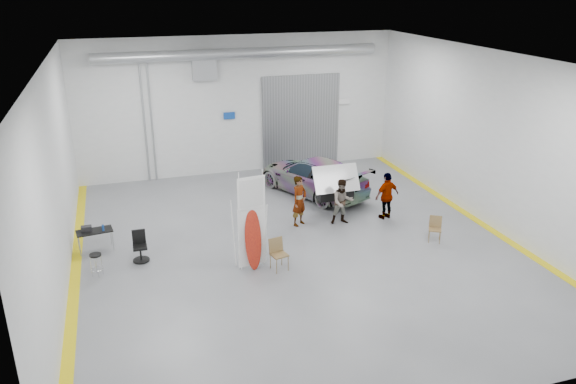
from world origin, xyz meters
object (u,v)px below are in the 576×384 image
object	(u,v)px
folding_chair_near	(279,260)
office_chair	(140,248)
sedan_car	(313,176)
person_c	(387,196)
surfboard_display	(251,231)
work_table	(92,231)
shop_stool	(97,265)
folding_chair_far	(434,234)
person_a	(299,201)
person_b	(342,202)

from	to	relation	value
folding_chair_near	office_chair	xyz separation A→B (m)	(-3.93, 1.84, 0.12)
sedan_car	person_c	size ratio (longest dim) A/B	2.90
surfboard_display	work_table	size ratio (longest dim) A/B	2.66
shop_stool	work_table	bearing A→B (deg)	93.27
surfboard_display	shop_stool	xyz separation A→B (m)	(-4.45, 0.94, -0.91)
folding_chair_near	folding_chair_far	bearing A→B (deg)	-9.24
person_c	folding_chair_near	world-z (taller)	person_c
person_a	folding_chair_near	size ratio (longest dim) A/B	1.88
sedan_car	shop_stool	distance (m)	9.50
shop_stool	office_chair	size ratio (longest dim) A/B	0.73
shop_stool	office_chair	world-z (taller)	office_chair
person_b	surfboard_display	bearing A→B (deg)	-143.05
sedan_car	office_chair	size ratio (longest dim) A/B	5.24
shop_stool	person_b	bearing A→B (deg)	9.29
folding_chair_far	office_chair	world-z (taller)	office_chair
person_a	person_b	distance (m)	1.53
person_a	folding_chair_near	xyz separation A→B (m)	(-1.61, -2.94, -0.61)
person_b	shop_stool	size ratio (longest dim) A/B	2.33
person_c	folding_chair_near	size ratio (longest dim) A/B	1.81
sedan_car	person_a	distance (m)	3.21
folding_chair_far	shop_stool	distance (m)	10.71
sedan_car	folding_chair_far	size ratio (longest dim) A/B	5.95
work_table	office_chair	bearing A→B (deg)	-39.13
folding_chair_near	shop_stool	world-z (taller)	folding_chair_near
sedan_car	office_chair	xyz separation A→B (m)	(-7.06, -3.92, -0.31)
sedan_car	folding_chair_near	distance (m)	6.57
person_a	work_table	world-z (taller)	person_a
person_b	person_c	world-z (taller)	person_c
person_c	surfboard_display	size ratio (longest dim) A/B	0.56
sedan_car	surfboard_display	xyz separation A→B (m)	(-3.89, -5.47, 0.53)
folding_chair_near	work_table	distance (m)	6.09
person_b	work_table	xyz separation A→B (m)	(-8.41, 0.38, -0.13)
person_b	person_c	xyz separation A→B (m)	(1.71, -0.04, 0.05)
folding_chair_near	surfboard_display	bearing A→B (deg)	146.87
sedan_car	surfboard_display	bearing A→B (deg)	29.66
shop_stool	work_table	size ratio (longest dim) A/B	0.61
folding_chair_far	shop_stool	bearing A→B (deg)	-154.48
person_a	folding_chair_near	distance (m)	3.40
surfboard_display	office_chair	bearing A→B (deg)	145.74
person_a	surfboard_display	world-z (taller)	surfboard_display
shop_stool	work_table	xyz separation A→B (m)	(-0.10, 1.74, 0.34)
person_a	person_b	xyz separation A→B (m)	(1.49, -0.36, -0.08)
person_c	office_chair	size ratio (longest dim) A/B	1.81
person_c	work_table	world-z (taller)	person_c
person_a	sedan_car	bearing A→B (deg)	28.05
person_a	shop_stool	bearing A→B (deg)	160.38
shop_stool	sedan_car	bearing A→B (deg)	28.57
office_chair	sedan_car	bearing A→B (deg)	29.47
person_c	shop_stool	world-z (taller)	person_c
person_b	folding_chair_far	bearing A→B (deg)	-37.59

